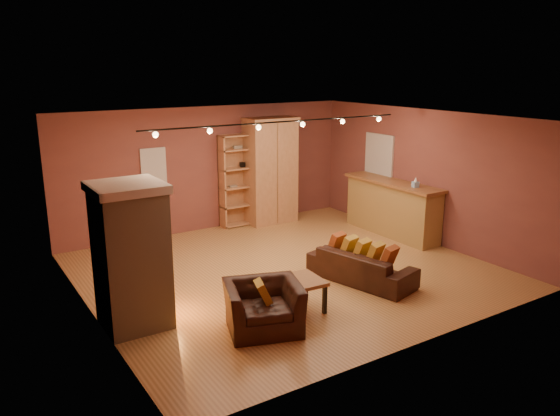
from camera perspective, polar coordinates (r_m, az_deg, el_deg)
floor at (r=10.16m, az=0.73°, el=-6.55°), size 7.00×7.00×0.00m
ceiling at (r=9.51m, az=0.78°, el=9.37°), size 7.00×7.00×0.00m
back_wall at (r=12.52m, az=-7.46°, el=4.10°), size 7.00×0.02×2.80m
left_wall at (r=8.41m, az=-19.62°, el=-1.96°), size 0.02×6.50×2.80m
right_wall at (r=11.98m, az=14.91°, el=3.24°), size 0.02×6.50×2.80m
fireplace at (r=8.06m, az=-15.23°, el=-4.85°), size 1.01×0.98×2.12m
back_window at (r=11.99m, az=-13.08°, el=4.10°), size 0.56×0.04×0.86m
bookcase at (r=12.77m, az=-4.51°, el=2.99°), size 0.88×0.34×2.15m
armoire at (r=12.95m, az=-1.01°, el=3.94°), size 1.23×0.70×2.51m
bar_counter at (r=12.36m, az=11.64°, el=0.04°), size 0.67×2.54×1.21m
tissue_box at (r=11.70m, az=13.98°, el=2.55°), size 0.15×0.15×0.23m
right_window at (r=12.88m, az=10.32°, el=5.42°), size 0.05×0.90×1.00m
loveseat at (r=9.65m, az=8.52°, el=-5.43°), size 1.01×1.98×0.78m
armchair at (r=7.86m, az=-1.76°, el=-9.49°), size 1.23×1.00×0.93m
coffee_table at (r=8.45m, az=2.07°, el=-7.95°), size 0.72×0.72×0.51m
track_rail at (r=9.68m, az=0.12°, el=8.80°), size 5.20×0.09×0.13m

